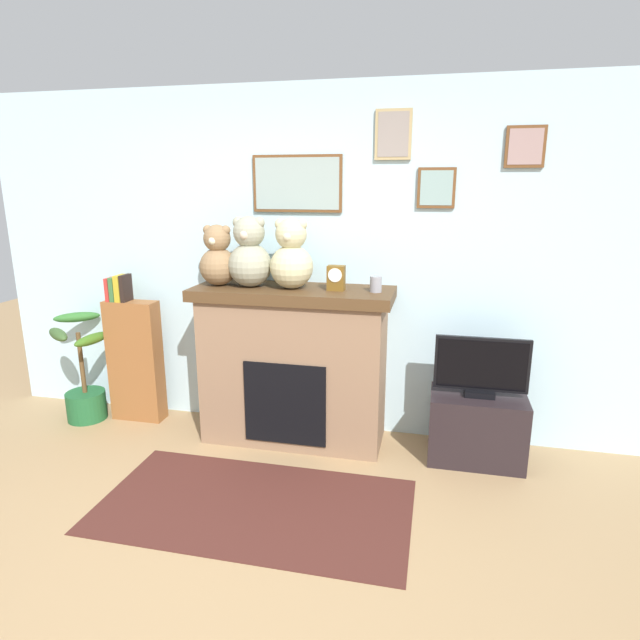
# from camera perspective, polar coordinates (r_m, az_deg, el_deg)

# --- Properties ---
(ground_plane) EXTENTS (12.00, 12.00, 0.00)m
(ground_plane) POSITION_cam_1_polar(r_m,az_deg,el_deg) (2.87, -12.50, -27.29)
(ground_plane) COLOR #A07F56
(back_wall) EXTENTS (5.20, 0.15, 2.60)m
(back_wall) POSITION_cam_1_polar(r_m,az_deg,el_deg) (4.08, -1.57, 6.11)
(back_wall) COLOR silver
(back_wall) RESTS_ON ground_plane
(fireplace) EXTENTS (1.45, 0.57, 1.17)m
(fireplace) POSITION_cam_1_polar(r_m,az_deg,el_deg) (3.96, -2.83, -4.80)
(fireplace) COLOR #88674D
(fireplace) RESTS_ON ground_plane
(bookshelf) EXTENTS (0.43, 0.16, 1.21)m
(bookshelf) POSITION_cam_1_polar(r_m,az_deg,el_deg) (4.56, -19.39, -3.80)
(bookshelf) COLOR brown
(bookshelf) RESTS_ON ground_plane
(potted_plant) EXTENTS (0.52, 0.58, 0.86)m
(potted_plant) POSITION_cam_1_polar(r_m,az_deg,el_deg) (4.78, -24.16, -6.39)
(potted_plant) COLOR #1E592D
(potted_plant) RESTS_ON ground_plane
(tv_stand) EXTENTS (0.65, 0.40, 0.48)m
(tv_stand) POSITION_cam_1_polar(r_m,az_deg,el_deg) (3.93, 16.54, -11.07)
(tv_stand) COLOR black
(tv_stand) RESTS_ON ground_plane
(television) EXTENTS (0.63, 0.14, 0.42)m
(television) POSITION_cam_1_polar(r_m,az_deg,el_deg) (3.77, 17.02, -4.96)
(television) COLOR black
(television) RESTS_ON tv_stand
(area_rug) EXTENTS (1.89, 0.98, 0.01)m
(area_rug) POSITION_cam_1_polar(r_m,az_deg,el_deg) (3.42, -7.09, -19.25)
(area_rug) COLOR #49221C
(area_rug) RESTS_ON ground_plane
(candle_jar) EXTENTS (0.08, 0.08, 0.11)m
(candle_jar) POSITION_cam_1_polar(r_m,az_deg,el_deg) (3.66, 6.05, 3.87)
(candle_jar) COLOR gray
(candle_jar) RESTS_ON fireplace
(mantel_clock) EXTENTS (0.12, 0.09, 0.17)m
(mantel_clock) POSITION_cam_1_polar(r_m,az_deg,el_deg) (3.70, 1.75, 4.56)
(mantel_clock) COLOR brown
(mantel_clock) RESTS_ON fireplace
(teddy_bear_grey) EXTENTS (0.27, 0.27, 0.44)m
(teddy_bear_grey) POSITION_cam_1_polar(r_m,az_deg,el_deg) (3.94, -10.96, 6.56)
(teddy_bear_grey) COLOR olive
(teddy_bear_grey) RESTS_ON fireplace
(teddy_bear_cream) EXTENTS (0.31, 0.31, 0.51)m
(teddy_bear_cream) POSITION_cam_1_polar(r_m,az_deg,el_deg) (3.85, -7.60, 6.94)
(teddy_bear_cream) COLOR #999981
(teddy_bear_cream) RESTS_ON fireplace
(teddy_bear_brown) EXTENTS (0.31, 0.31, 0.50)m
(teddy_bear_brown) POSITION_cam_1_polar(r_m,az_deg,el_deg) (3.75, -3.11, 6.79)
(teddy_bear_brown) COLOR #C6BE8E
(teddy_bear_brown) RESTS_ON fireplace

